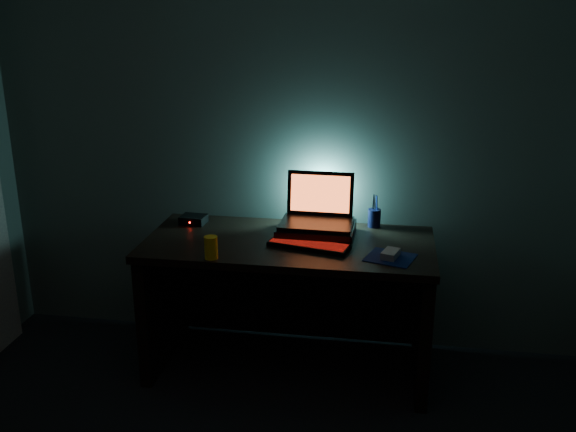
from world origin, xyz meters
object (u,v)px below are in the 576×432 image
object	(u,v)px
juice_glass	(211,248)
router	(193,220)
mouse	(391,254)
laptop	(318,211)
pen_cup	(374,218)
keyboard	(309,245)

from	to	relation	value
juice_glass	router	bearing A→B (deg)	116.13
mouse	router	distance (m)	1.15
laptop	mouse	bearing A→B (deg)	-36.92
mouse	juice_glass	xyz separation A→B (m)	(-0.86, -0.14, 0.03)
pen_cup	router	bearing A→B (deg)	-173.93
mouse	juice_glass	world-z (taller)	juice_glass
router	mouse	bearing A→B (deg)	-13.01
laptop	router	xyz separation A→B (m)	(-0.71, 0.04, -0.10)
laptop	mouse	size ratio (longest dim) A/B	3.41
router	laptop	bearing A→B (deg)	1.45
keyboard	juice_glass	world-z (taller)	juice_glass
keyboard	mouse	bearing A→B (deg)	2.64
keyboard	pen_cup	bearing A→B (deg)	63.74
laptop	juice_glass	world-z (taller)	laptop
laptop	router	distance (m)	0.72
pen_cup	mouse	bearing A→B (deg)	-78.31
keyboard	router	world-z (taller)	router
keyboard	mouse	distance (m)	0.42
mouse	router	xyz separation A→B (m)	(-1.10, 0.35, 0.00)
laptop	pen_cup	world-z (taller)	laptop
laptop	pen_cup	xyz separation A→B (m)	(0.30, 0.15, -0.07)
pen_cup	laptop	bearing A→B (deg)	-153.65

